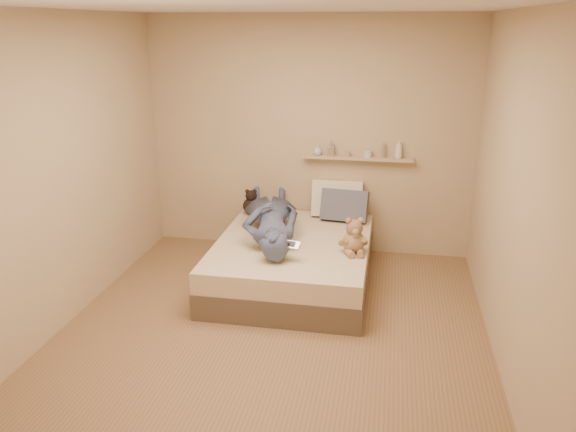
% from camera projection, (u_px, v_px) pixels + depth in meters
% --- Properties ---
extents(room, '(3.80, 3.80, 3.80)m').
position_uv_depth(room, '(273.00, 182.00, 4.42)').
color(room, '#876246').
rests_on(room, ground).
extents(bed, '(1.50, 1.90, 0.45)m').
position_uv_depth(bed, '(293.00, 261.00, 5.63)').
color(bed, brown).
rests_on(bed, floor).
extents(game_console, '(0.19, 0.11, 0.06)m').
position_uv_depth(game_console, '(290.00, 245.00, 5.03)').
color(game_console, silver).
rests_on(game_console, bed).
extents(teddy_bear, '(0.28, 0.29, 0.35)m').
position_uv_depth(teddy_bear, '(354.00, 238.00, 5.21)').
color(teddy_bear, tan).
rests_on(teddy_bear, bed).
extents(dark_plush, '(0.19, 0.19, 0.29)m').
position_uv_depth(dark_plush, '(251.00, 203.00, 6.29)').
color(dark_plush, black).
rests_on(dark_plush, bed).
extents(pillow_cream, '(0.56, 0.27, 0.43)m').
position_uv_depth(pillow_cream, '(337.00, 199.00, 6.21)').
color(pillow_cream, beige).
rests_on(pillow_cream, bed).
extents(pillow_grey, '(0.52, 0.30, 0.37)m').
position_uv_depth(pillow_grey, '(345.00, 206.00, 6.07)').
color(pillow_grey, '#575A69').
rests_on(pillow_grey, bed).
extents(person, '(0.94, 1.66, 0.37)m').
position_uv_depth(person, '(271.00, 218.00, 5.63)').
color(person, '#3E4662').
rests_on(person, bed).
extents(wall_shelf, '(1.20, 0.12, 0.03)m').
position_uv_depth(wall_shelf, '(358.00, 158.00, 6.10)').
color(wall_shelf, tan).
rests_on(wall_shelf, wall_back).
extents(shelf_bottles, '(0.97, 0.11, 0.20)m').
position_uv_depth(shelf_bottles, '(354.00, 150.00, 6.08)').
color(shelf_bottles, silver).
rests_on(shelf_bottles, wall_shelf).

